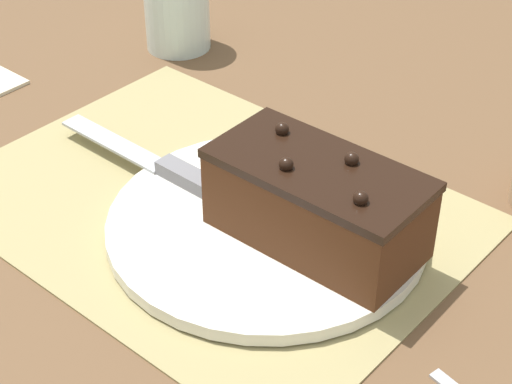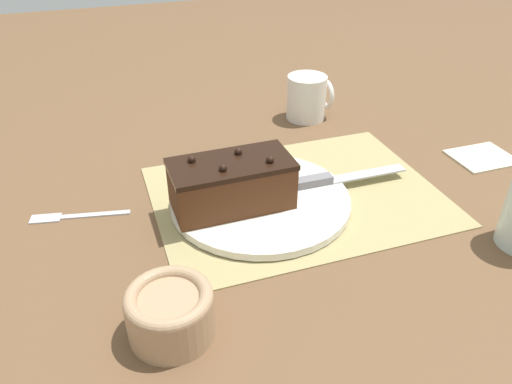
{
  "view_description": "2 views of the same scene",
  "coord_description": "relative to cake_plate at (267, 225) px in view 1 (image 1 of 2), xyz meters",
  "views": [
    {
      "loc": [
        -0.45,
        0.45,
        0.48
      ],
      "look_at": [
        -0.07,
        0.02,
        0.06
      ],
      "focal_mm": 60.0,
      "sensor_mm": 36.0,
      "label": 1
    },
    {
      "loc": [
        -0.29,
        -0.63,
        0.45
      ],
      "look_at": [
        -0.08,
        -0.03,
        0.04
      ],
      "focal_mm": 35.0,
      "sensor_mm": 36.0,
      "label": 2
    }
  ],
  "objects": [
    {
      "name": "serving_knife",
      "position": [
        0.13,
        0.01,
        0.01
      ],
      "size": [
        0.2,
        0.02,
        0.01
      ],
      "rotation": [
        0.0,
        0.0,
        4.71
      ],
      "color": "slate",
      "rests_on": "cake_plate"
    },
    {
      "name": "ground_plane",
      "position": [
        0.07,
        0.01,
        -0.01
      ],
      "size": [
        3.0,
        3.0,
        0.0
      ],
      "primitive_type": "plane",
      "color": "brown"
    },
    {
      "name": "chocolate_cake",
      "position": [
        -0.05,
        -0.01,
        0.04
      ],
      "size": [
        0.18,
        0.09,
        0.09
      ],
      "rotation": [
        0.0,
        0.0,
        0.02
      ],
      "color": "#512D19",
      "rests_on": "cake_plate"
    },
    {
      "name": "drinking_glass",
      "position": [
        0.32,
        -0.21,
        0.05
      ],
      "size": [
        0.08,
        0.08,
        0.12
      ],
      "color": "silver",
      "rests_on": "ground_plane"
    },
    {
      "name": "placemat_woven",
      "position": [
        0.07,
        0.01,
        -0.01
      ],
      "size": [
        0.46,
        0.34,
        0.0
      ],
      "primitive_type": "cube",
      "color": "tan",
      "rests_on": "ground_plane"
    },
    {
      "name": "cake_plate",
      "position": [
        0.0,
        0.0,
        0.0
      ],
      "size": [
        0.28,
        0.28,
        0.01
      ],
      "color": "white",
      "rests_on": "placemat_woven"
    }
  ]
}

